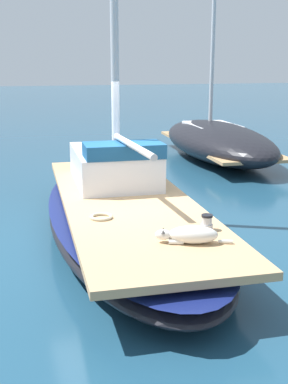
{
  "coord_description": "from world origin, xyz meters",
  "views": [
    {
      "loc": [
        -1.98,
        -7.58,
        2.79
      ],
      "look_at": [
        0.0,
        -1.0,
        1.01
      ],
      "focal_mm": 46.39,
      "sensor_mm": 36.0,
      "label": 1
    }
  ],
  "objects_px": {
    "sailboat_main": "(127,217)",
    "coiled_rope": "(101,217)",
    "deck_winch": "(207,223)",
    "dog_white": "(190,235)",
    "moored_boat_starboard_side": "(217,141)"
  },
  "relations": [
    {
      "from": "sailboat_main",
      "to": "deck_winch",
      "type": "xyz_separation_m",
      "value": [
        0.61,
        -1.86,
        0.42
      ]
    },
    {
      "from": "dog_white",
      "to": "moored_boat_starboard_side",
      "type": "relative_size",
      "value": 0.14
    },
    {
      "from": "sailboat_main",
      "to": "coiled_rope",
      "type": "bearing_deg",
      "value": -122.98
    },
    {
      "from": "sailboat_main",
      "to": "dog_white",
      "type": "relative_size",
      "value": 8.01
    },
    {
      "from": "deck_winch",
      "to": "moored_boat_starboard_side",
      "type": "bearing_deg",
      "value": 64.12
    },
    {
      "from": "dog_white",
      "to": "deck_winch",
      "type": "bearing_deg",
      "value": 45.38
    },
    {
      "from": "deck_winch",
      "to": "moored_boat_starboard_side",
      "type": "height_order",
      "value": "moored_boat_starboard_side"
    },
    {
      "from": "sailboat_main",
      "to": "coiled_rope",
      "type": "distance_m",
      "value": 1.19
    },
    {
      "from": "sailboat_main",
      "to": "moored_boat_starboard_side",
      "type": "height_order",
      "value": "moored_boat_starboard_side"
    },
    {
      "from": "dog_white",
      "to": "deck_winch",
      "type": "relative_size",
      "value": 4.38
    },
    {
      "from": "dog_white",
      "to": "moored_boat_starboard_side",
      "type": "height_order",
      "value": "moored_boat_starboard_side"
    },
    {
      "from": "dog_white",
      "to": "deck_winch",
      "type": "xyz_separation_m",
      "value": [
        0.4,
        0.4,
        -0.01
      ]
    },
    {
      "from": "deck_winch",
      "to": "coiled_rope",
      "type": "bearing_deg",
      "value": 143.72
    },
    {
      "from": "sailboat_main",
      "to": "deck_winch",
      "type": "bearing_deg",
      "value": -71.91
    },
    {
      "from": "deck_winch",
      "to": "coiled_rope",
      "type": "xyz_separation_m",
      "value": [
        -1.23,
        0.9,
        -0.08
      ]
    }
  ]
}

